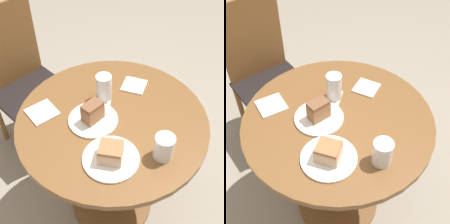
% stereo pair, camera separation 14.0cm
% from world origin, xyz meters
% --- Properties ---
extents(ground_plane, '(8.00, 8.00, 0.00)m').
position_xyz_m(ground_plane, '(0.00, 0.00, 0.00)').
color(ground_plane, gray).
extents(table, '(0.89, 0.89, 0.77)m').
position_xyz_m(table, '(0.00, 0.00, 0.56)').
color(table, brown).
rests_on(table, ground_plane).
extents(chair, '(0.50, 0.49, 0.99)m').
position_xyz_m(chair, '(0.13, 0.81, 0.50)').
color(chair, brown).
rests_on(chair, ground_plane).
extents(plate_near, '(0.23, 0.23, 0.01)m').
position_xyz_m(plate_near, '(-0.06, 0.06, 0.77)').
color(plate_near, white).
rests_on(plate_near, table).
extents(plate_far, '(0.23, 0.23, 0.01)m').
position_xyz_m(plate_far, '(-0.19, -0.13, 0.77)').
color(plate_far, white).
rests_on(plate_far, table).
extents(cake_slice_near, '(0.10, 0.07, 0.09)m').
position_xyz_m(cake_slice_near, '(-0.06, 0.06, 0.82)').
color(cake_slice_near, '#9E6B42').
rests_on(cake_slice_near, plate_near).
extents(cake_slice_far, '(0.12, 0.13, 0.07)m').
position_xyz_m(cake_slice_far, '(-0.19, -0.13, 0.81)').
color(cake_slice_far, beige).
rests_on(cake_slice_far, plate_far).
extents(glass_lemonade, '(0.08, 0.08, 0.11)m').
position_xyz_m(glass_lemonade, '(-0.05, -0.29, 0.82)').
color(glass_lemonade, beige).
rests_on(glass_lemonade, table).
extents(glass_water, '(0.08, 0.08, 0.14)m').
position_xyz_m(glass_water, '(0.08, 0.11, 0.83)').
color(glass_water, silver).
rests_on(glass_water, table).
extents(napkin_stack, '(0.16, 0.16, 0.01)m').
position_xyz_m(napkin_stack, '(-0.17, 0.28, 0.77)').
color(napkin_stack, silver).
rests_on(napkin_stack, table).
extents(fork, '(0.15, 0.10, 0.00)m').
position_xyz_m(fork, '(0.07, 0.07, 0.77)').
color(fork, silver).
rests_on(fork, table).
extents(napkin_side, '(0.14, 0.14, 0.01)m').
position_xyz_m(napkin_side, '(0.25, 0.04, 0.77)').
color(napkin_side, silver).
rests_on(napkin_side, table).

